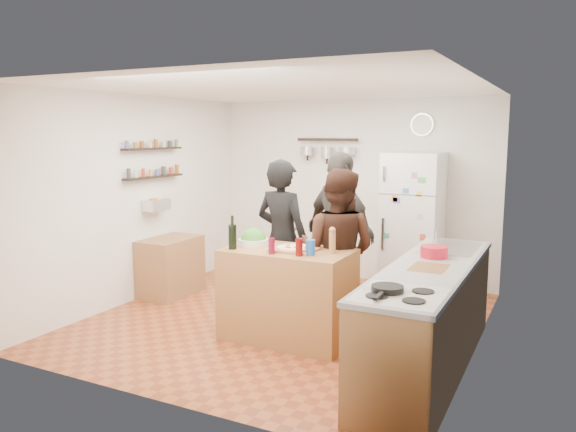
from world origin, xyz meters
The scene contains 26 objects.
room_shell centered at (0.00, 0.39, 1.25)m, with size 4.20×4.20×4.20m.
prep_island centered at (0.28, -0.46, 0.46)m, with size 1.25×0.72×0.91m, color olive.
pizza_board centered at (0.36, -0.48, 0.92)m, with size 0.42×0.34×0.02m, color #965236.
pizza centered at (0.36, -0.48, 0.94)m, with size 0.34×0.34×0.02m, color #D2C28A.
salad_bowl centered at (-0.14, -0.41, 0.94)m, with size 0.31×0.31×0.06m, color silver.
wine_bottle centered at (-0.22, -0.68, 1.03)m, with size 0.08×0.08×0.24m, color black.
wine_glass_near centered at (0.23, -0.70, 0.99)m, with size 0.06×0.06×0.15m, color maroon.
wine_glass_far centered at (0.50, -0.66, 0.99)m, with size 0.07×0.07×0.16m, color #570807.
pepper_mill centered at (0.73, -0.41, 1.01)m, with size 0.06×0.06×0.20m, color #9A6740.
salt_canister centered at (0.58, -0.58, 0.98)m, with size 0.09×0.09×0.15m, color #1C4B9B.
person_left centered at (-0.08, 0.12, 0.88)m, with size 0.64×0.42×1.77m, color black.
person_center centered at (0.63, -0.03, 0.85)m, with size 0.82×0.64×1.69m, color black.
person_back centered at (0.40, 0.63, 0.92)m, with size 1.08×0.45×1.84m, color #32302D.
counter_run centered at (1.70, -0.55, 0.45)m, with size 0.63×2.63×0.90m, color #9E7042.
stove_top centered at (1.70, -1.50, 0.91)m, with size 0.60×0.62×0.02m, color white.
skillet centered at (1.60, -1.48, 0.94)m, with size 0.23×0.23×0.04m, color black.
sink centered at (1.70, 0.30, 0.92)m, with size 0.50×0.80×0.03m, color silver.
cutting_board centered at (1.70, -0.62, 0.91)m, with size 0.30×0.40×0.02m, color olive.
red_bowl centered at (1.65, -0.20, 0.97)m, with size 0.25×0.25×0.10m, color #AB1321.
fridge centered at (0.95, 1.75, 0.90)m, with size 0.70×0.68×1.80m, color white.
wall_clock centered at (0.95, 2.08, 2.15)m, with size 0.30×0.30×0.03m, color silver.
spice_shelf_lower centered at (-1.93, 0.20, 1.50)m, with size 0.12×1.00×0.03m, color black.
spice_shelf_upper centered at (-1.93, 0.20, 1.85)m, with size 0.12×1.00×0.03m, color black.
produce_basket centered at (-1.90, 0.20, 1.15)m, with size 0.18×0.35×0.14m, color silver.
side_table centered at (-1.74, 0.24, 0.36)m, with size 0.50×0.80×0.73m, color #9F6D42.
pot_rack centered at (-0.35, 2.00, 1.95)m, with size 0.90×0.04×0.04m, color black.
Camera 1 is at (2.72, -5.28, 2.05)m, focal length 35.00 mm.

